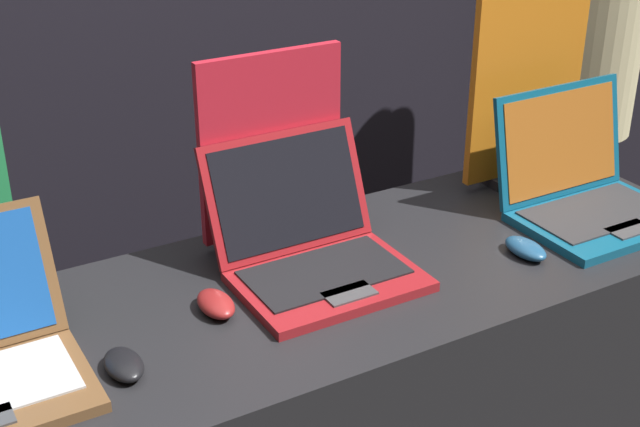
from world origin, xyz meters
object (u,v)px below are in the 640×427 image
(mouse_front, at_px, (124,364))
(mouse_back, at_px, (525,249))
(mouse_middle, at_px, (216,304))
(laptop_middle, at_px, (312,245))
(promo_stand_middle, at_px, (272,153))
(laptop_back, at_px, (585,189))
(person_bystander, at_px, (582,109))
(promo_stand_back, at_px, (526,89))

(mouse_front, xyz_separation_m, mouse_back, (0.86, -0.02, 0.00))
(mouse_middle, bearing_deg, laptop_middle, 10.55)
(laptop_middle, relative_size, mouse_back, 3.26)
(laptop_middle, bearing_deg, promo_stand_middle, 90.00)
(promo_stand_middle, bearing_deg, laptop_back, -20.62)
(mouse_back, xyz_separation_m, person_bystander, (0.89, 0.72, -0.07))
(mouse_middle, xyz_separation_m, promo_stand_middle, (0.23, 0.22, 0.18))
(mouse_back, relative_size, person_bystander, 0.07)
(laptop_middle, bearing_deg, mouse_middle, -169.45)
(promo_stand_middle, xyz_separation_m, person_bystander, (1.31, 0.39, -0.25))
(laptop_back, xyz_separation_m, mouse_back, (-0.25, -0.09, -0.05))
(mouse_front, xyz_separation_m, promo_stand_middle, (0.44, 0.31, 0.18))
(promo_stand_back, height_order, person_bystander, person_bystander)
(mouse_middle, bearing_deg, mouse_front, -155.37)
(laptop_middle, xyz_separation_m, laptop_back, (0.67, -0.08, 0.00))
(laptop_middle, distance_m, laptop_back, 0.67)
(mouse_middle, xyz_separation_m, laptop_back, (0.90, -0.04, 0.05))
(mouse_front, relative_size, promo_stand_back, 0.21)
(mouse_front, height_order, person_bystander, person_bystander)
(mouse_middle, relative_size, promo_stand_middle, 0.26)
(laptop_middle, height_order, person_bystander, person_bystander)
(mouse_front, xyz_separation_m, laptop_back, (1.11, 0.06, 0.05))
(mouse_back, relative_size, promo_stand_back, 0.22)
(mouse_back, height_order, person_bystander, person_bystander)
(laptop_back, bearing_deg, promo_stand_back, 90.00)
(laptop_middle, bearing_deg, mouse_front, -162.47)
(promo_stand_middle, xyz_separation_m, mouse_back, (0.42, -0.34, -0.18))
(promo_stand_middle, height_order, person_bystander, person_bystander)
(promo_stand_back, bearing_deg, laptop_back, -90.00)
(laptop_back, bearing_deg, mouse_front, -176.82)
(mouse_middle, relative_size, mouse_back, 0.98)
(laptop_middle, xyz_separation_m, mouse_middle, (-0.23, -0.04, -0.04))
(promo_stand_back, bearing_deg, mouse_back, -128.62)
(mouse_back, distance_m, person_bystander, 1.15)
(promo_stand_back, bearing_deg, mouse_front, -165.56)
(mouse_front, xyz_separation_m, mouse_middle, (0.21, 0.10, 0.00))
(mouse_front, xyz_separation_m, person_bystander, (1.75, 0.70, -0.07))
(mouse_front, xyz_separation_m, laptop_middle, (0.44, 0.14, 0.04))
(laptop_middle, bearing_deg, laptop_back, -6.70)
(laptop_middle, xyz_separation_m, person_bystander, (1.31, 0.56, -0.11))
(mouse_front, distance_m, promo_stand_middle, 0.57)
(mouse_front, bearing_deg, laptop_middle, 17.53)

